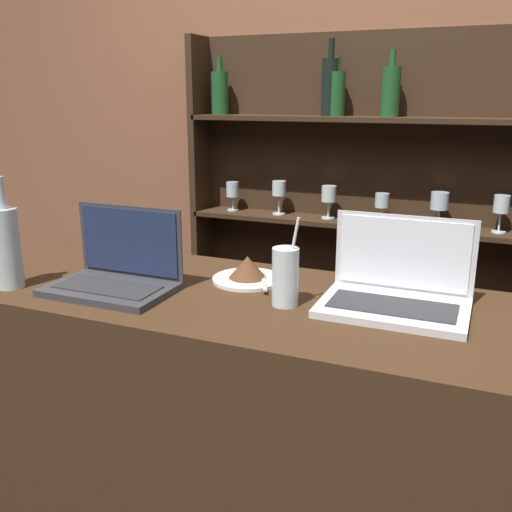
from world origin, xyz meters
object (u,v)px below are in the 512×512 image
Objects in this scene: laptop_near at (117,272)px; cake_plate at (248,272)px; water_glass at (285,277)px; wine_bottle_clear at (7,246)px; laptop_far at (397,289)px.

laptop_near reaches higher than cake_plate.
water_glass is (0.16, -0.13, 0.05)m from cake_plate.
cake_plate is 0.88× the size of water_glass.
wine_bottle_clear reaches higher than water_glass.
wine_bottle_clear is at bearing -152.53° from cake_plate.
cake_plate is 0.66× the size of wine_bottle_clear.
laptop_far is at bearing -5.95° from cake_plate.
laptop_near is at bearing -168.00° from laptop_far.
laptop_far is 0.27m from water_glass.
water_glass is 0.74m from wine_bottle_clear.
water_glass is (0.45, 0.06, 0.03)m from laptop_near.
water_glass is 0.75× the size of wine_bottle_clear.
laptop_far is 1.77× the size of cake_plate.
cake_plate is (0.29, 0.19, -0.02)m from laptop_near.
laptop_near is 0.46m from water_glass.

